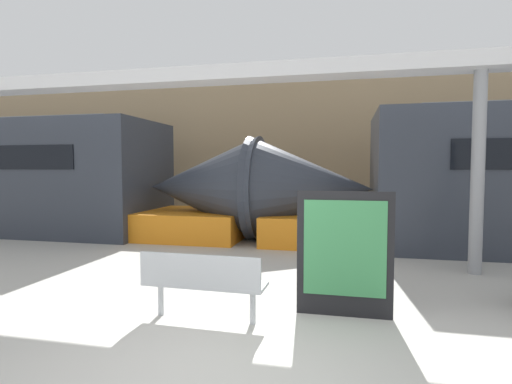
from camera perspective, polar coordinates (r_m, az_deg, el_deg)
name	(u,v)px	position (r m, az deg, el deg)	size (l,w,h in m)	color
ground_plane	(215,377)	(3.85, -5.88, -24.84)	(60.00, 60.00, 0.00)	#B2AFA8
station_wall	(314,149)	(14.17, 8.31, 6.12)	(56.00, 0.20, 5.00)	#9E8460
bench_near	(203,280)	(4.86, -7.62, -12.35)	(1.49, 0.48, 0.83)	#ADB2B7
poster_board	(344,253)	(5.05, 12.52, -8.56)	(1.16, 0.07, 1.54)	black
support_column_near	(478,173)	(7.78, 29.11, 2.37)	(0.22, 0.22, 3.48)	gray
canopy_beam	(481,61)	(7.99, 29.51, 15.96)	(28.00, 0.60, 0.28)	silver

